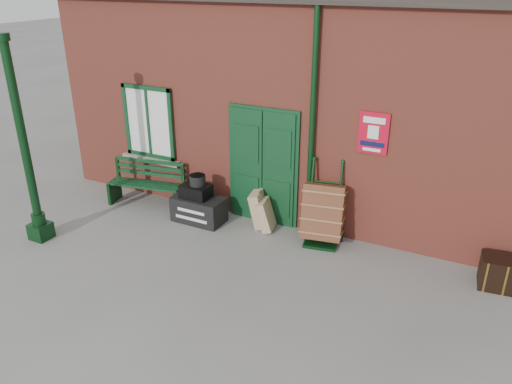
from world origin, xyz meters
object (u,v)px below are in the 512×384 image
Objects in this scene: bench at (147,182)px; dark_trunk at (504,273)px; houdini_trunk at (199,209)px; porter_trolley at (324,212)px.

bench is 2.32× the size of dark_trunk.
porter_trolley is at bearing 8.63° from houdini_trunk.
bench is 6.77m from dark_trunk.
houdini_trunk is at bearing 176.00° from dark_trunk.
porter_trolley reaches higher than houdini_trunk.
bench is 1.10× the size of porter_trolley.
dark_trunk reaches higher than houdini_trunk.
bench is at bearing 172.63° from houdini_trunk.
houdini_trunk is 5.40m from dark_trunk.
porter_trolley is 3.00m from dark_trunk.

